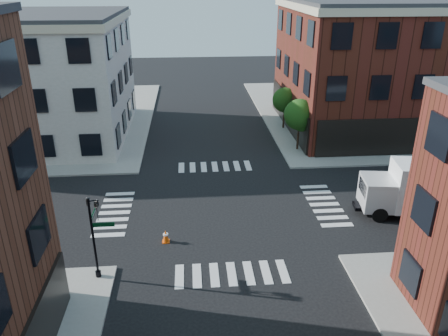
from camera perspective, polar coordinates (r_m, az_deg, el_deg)
The scene contains 10 objects.
ground at distance 29.12m, azimuth -0.34°, elevation -5.31°, with size 120.00×120.00×0.00m, color black.
sidewalk_ne at distance 53.62m, azimuth 20.95°, elevation 6.95°, with size 30.00×30.00×0.15m, color gray.
sidewalk_nw at distance 52.09m, azimuth -26.12°, elevation 5.62°, with size 30.00×30.00×0.15m, color gray.
building_ne at distance 47.77m, azimuth 23.91°, elevation 11.95°, with size 25.00×16.00×12.00m, color #431B10.
building_nw at distance 45.60m, azimuth -27.07°, elevation 10.26°, with size 22.00×16.00×11.00m, color #B9B5A9.
tree_near at distance 38.22m, azimuth 9.93°, elevation 6.68°, with size 2.69×2.69×4.49m.
tree_far at distance 43.91m, azimuth 8.01°, elevation 8.63°, with size 2.43×2.43×4.07m.
signal_pole at distance 22.37m, azimuth -16.58°, elevation -7.65°, with size 1.29×1.24×4.60m.
box_truck at distance 30.38m, azimuth 24.99°, elevation -2.49°, with size 8.09×3.42×3.57m.
traffic_cone at distance 25.73m, azimuth -7.62°, elevation -8.83°, with size 0.43×0.43×0.78m.
Camera 1 is at (-1.92, -25.39, 14.13)m, focal length 35.00 mm.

